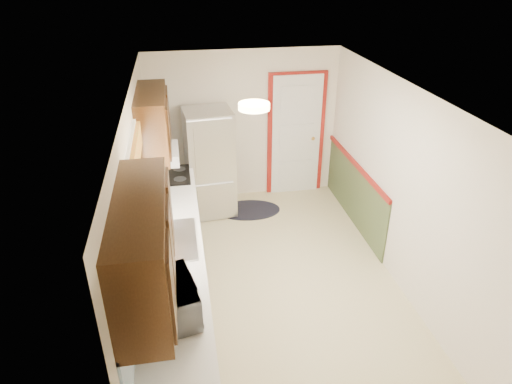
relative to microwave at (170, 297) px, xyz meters
name	(u,v)px	position (x,y,z in m)	size (l,w,h in m)	color
room_shell	(278,201)	(1.20, 1.35, 0.06)	(3.20, 5.20, 2.52)	beige
kitchen_run	(169,256)	(-0.04, 1.06, -0.33)	(0.63, 4.00, 2.20)	#331C0B
back_wall_trim	(308,147)	(2.19, 3.56, -0.25)	(1.12, 2.30, 2.08)	maroon
ceiling_fixture	(254,106)	(0.90, 1.15, 1.22)	(0.30, 0.30, 0.06)	#FFD88C
microwave	(170,297)	(0.00, 0.00, 0.00)	(0.60, 0.33, 0.41)	white
refrigerator	(210,163)	(0.60, 3.35, -0.32)	(0.75, 0.73, 1.65)	#B7B7BC
rug	(249,210)	(1.17, 3.25, -1.14)	(0.99, 0.64, 0.01)	black
cooktop	(170,175)	(0.01, 2.75, -0.19)	(0.53, 0.64, 0.02)	black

